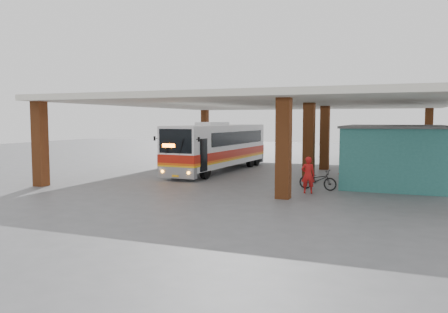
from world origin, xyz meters
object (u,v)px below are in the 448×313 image
motorcycle (318,180)px  red_chair (344,172)px  coach_bus (219,147)px  pedestrian (308,175)px

motorcycle → red_chair: bearing=3.6°
coach_bus → red_chair: bearing=1.5°
motorcycle → pedestrian: size_ratio=1.10×
coach_bus → red_chair: size_ratio=15.37×
motorcycle → pedestrian: 1.26m
coach_bus → pedestrian: coach_bus is taller
motorcycle → red_chair: motorcycle is taller
pedestrian → red_chair: bearing=-109.2°
motorcycle → pedestrian: (-0.27, -1.17, 0.36)m
coach_bus → motorcycle: bearing=-33.0°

